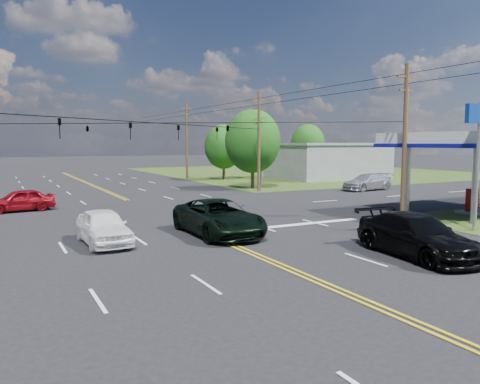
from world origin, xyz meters
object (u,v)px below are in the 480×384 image
tree_right_b (224,147)px  polesign_se (479,133)px  pole_se (405,139)px  retail_ne (328,162)px  pole_ne (259,141)px  suv_black (417,236)px  pickup_white (103,227)px  tree_right_a (253,141)px  pickup_dkgreen (218,217)px  tree_far_r (308,144)px  pole_right_far (186,139)px

tree_right_b → polesign_se: bearing=-95.3°
pole_se → retail_ne: bearing=59.6°
pole_ne → suv_black: (-7.15, -25.46, -4.05)m
suv_black → pickup_white: (-11.03, 8.46, -0.05)m
tree_right_b → tree_right_a: bearing=-101.8°
suv_black → retail_ne: bearing=63.3°
tree_right_b → suv_black: bearing=-104.7°
pickup_dkgreen → retail_ne: bearing=44.3°
polesign_se → pole_se: bearing=90.0°
pole_se → pickup_dkgreen: bearing=177.7°
retail_ne → pole_ne: 20.43m
pole_ne → tree_far_r: bearing=45.0°
pole_se → pickup_dkgreen: size_ratio=1.47×
pickup_white → suv_black: bearing=-39.1°
tree_far_r → suv_black: (-28.15, -46.46, -3.68)m
tree_right_a → tree_far_r: tree_right_a is taller
pickup_dkgreen → tree_right_b: bearing=64.1°
pole_se → pickup_white: pole_se is taller
retail_ne → pole_se: 33.72m
tree_right_b → pickup_dkgreen: bearing=-116.2°
retail_ne → pickup_dkgreen: bearing=-136.0°
retail_ne → suv_black: bearing=-123.5°
pole_right_far → tree_right_b: bearing=-48.8°
pole_right_far → suv_black: size_ratio=1.67×
retail_ne → tree_right_b: size_ratio=1.98×
retail_ne → suv_black: retail_ne is taller
tree_right_b → pickup_dkgreen: 36.38m
pole_se → tree_right_b: 33.19m
tree_right_b → pickup_white: (-21.68, -32.00, -3.40)m
tree_right_b → polesign_se: size_ratio=1.04×
pole_se → tree_far_r: pole_se is taller
pickup_dkgreen → pole_se: bearing=-2.0°
pole_right_far → pickup_white: (-18.18, -36.00, -4.35)m
pole_ne → pole_right_far: pole_right_far is taller
tree_far_r → pole_se: bearing=-118.3°
pole_se → tree_right_b: pole_se is taller
pickup_dkgreen → pickup_white: size_ratio=1.35×
pickup_dkgreen → suv_black: (5.35, -7.96, -0.03)m
tree_right_a → pickup_white: 28.00m
pickup_dkgreen → pickup_white: (-5.68, 0.50, -0.09)m
pole_right_far → tree_far_r: bearing=5.4°
pole_ne → tree_far_r: 29.70m
pickup_dkgreen → pickup_white: pickup_dkgreen is taller
suv_black → tree_right_a: bearing=80.9°
pole_right_far → pickup_dkgreen: pole_right_far is taller
polesign_se → pole_ne: bearing=90.0°
pole_se → suv_black: bearing=-133.8°
tree_far_r → suv_black: tree_far_r is taller
pole_right_far → suv_black: pole_right_far is taller
tree_right_a → pickup_dkgreen: (-13.50, -20.50, -3.97)m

